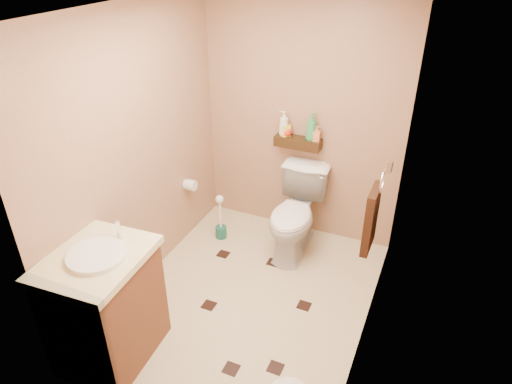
% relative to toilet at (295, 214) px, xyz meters
% --- Properties ---
extents(ground, '(2.50, 2.50, 0.00)m').
position_rel_toilet_xyz_m(ground, '(-0.12, -0.83, -0.42)').
color(ground, beige).
rests_on(ground, ground).
extents(wall_back, '(2.00, 0.04, 2.40)m').
position_rel_toilet_xyz_m(wall_back, '(-0.12, 0.42, 0.78)').
color(wall_back, '#A47C5E').
rests_on(wall_back, ground).
extents(wall_front, '(2.00, 0.04, 2.40)m').
position_rel_toilet_xyz_m(wall_front, '(-0.12, -2.08, 0.78)').
color(wall_front, '#A47C5E').
rests_on(wall_front, ground).
extents(wall_left, '(0.04, 2.50, 2.40)m').
position_rel_toilet_xyz_m(wall_left, '(-1.12, -0.83, 0.78)').
color(wall_left, '#A47C5E').
rests_on(wall_left, ground).
extents(wall_right, '(0.04, 2.50, 2.40)m').
position_rel_toilet_xyz_m(wall_right, '(0.88, -0.83, 0.78)').
color(wall_right, '#A47C5E').
rests_on(wall_right, ground).
extents(ceiling, '(2.00, 2.50, 0.02)m').
position_rel_toilet_xyz_m(ceiling, '(-0.12, -0.83, 1.98)').
color(ceiling, white).
rests_on(ceiling, wall_back).
extents(wall_shelf, '(0.46, 0.14, 0.10)m').
position_rel_toilet_xyz_m(wall_shelf, '(-0.12, 0.34, 0.60)').
color(wall_shelf, '#39230F').
rests_on(wall_shelf, wall_back).
extents(floor_accents, '(1.09, 1.39, 0.01)m').
position_rel_toilet_xyz_m(floor_accents, '(-0.05, -0.91, -0.41)').
color(floor_accents, black).
rests_on(floor_accents, ground).
extents(toilet, '(0.51, 0.84, 0.83)m').
position_rel_toilet_xyz_m(toilet, '(0.00, 0.00, 0.00)').
color(toilet, white).
rests_on(toilet, ground).
extents(vanity, '(0.66, 0.79, 1.06)m').
position_rel_toilet_xyz_m(vanity, '(-0.82, -1.78, 0.06)').
color(vanity, brown).
rests_on(vanity, ground).
extents(toilet_brush, '(0.12, 0.12, 0.51)m').
position_rel_toilet_xyz_m(toilet_brush, '(-0.77, -0.11, -0.24)').
color(toilet_brush, '#175D50').
rests_on(toilet_brush, ground).
extents(towel_ring, '(0.12, 0.30, 0.76)m').
position_rel_toilet_xyz_m(towel_ring, '(0.79, -0.58, 0.53)').
color(towel_ring, silver).
rests_on(towel_ring, wall_right).
extents(toilet_paper, '(0.12, 0.11, 0.12)m').
position_rel_toilet_xyz_m(toilet_paper, '(-1.06, -0.18, 0.18)').
color(toilet_paper, white).
rests_on(toilet_paper, wall_left).
extents(bottle_a, '(0.11, 0.11, 0.25)m').
position_rel_toilet_xyz_m(bottle_a, '(-0.27, 0.34, 0.78)').
color(bottle_a, white).
rests_on(bottle_a, wall_shelf).
extents(bottle_b, '(0.11, 0.11, 0.18)m').
position_rel_toilet_xyz_m(bottle_b, '(-0.25, 0.34, 0.74)').
color(bottle_b, yellow).
rests_on(bottle_b, wall_shelf).
extents(bottle_c, '(0.14, 0.14, 0.13)m').
position_rel_toilet_xyz_m(bottle_c, '(-0.24, 0.34, 0.72)').
color(bottle_c, red).
rests_on(bottle_c, wall_shelf).
extents(bottle_d, '(0.14, 0.14, 0.27)m').
position_rel_toilet_xyz_m(bottle_d, '(0.00, 0.34, 0.79)').
color(bottle_d, '#319554').
rests_on(bottle_d, wall_shelf).
extents(bottle_e, '(0.08, 0.07, 0.15)m').
position_rel_toilet_xyz_m(bottle_e, '(0.06, 0.34, 0.73)').
color(bottle_e, '#F08450').
rests_on(bottle_e, wall_shelf).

